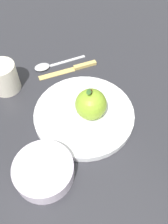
% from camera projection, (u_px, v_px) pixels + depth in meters
% --- Properties ---
extents(ground_plane, '(2.40, 2.40, 0.00)m').
position_uv_depth(ground_plane, '(85.00, 109.00, 0.63)').
color(ground_plane, '#2D2D33').
extents(dinner_plate, '(0.26, 0.26, 0.02)m').
position_uv_depth(dinner_plate, '(84.00, 114.00, 0.60)').
color(dinner_plate, white).
rests_on(dinner_plate, ground_plane).
extents(apple, '(0.08, 0.08, 0.09)m').
position_uv_depth(apple, '(92.00, 104.00, 0.56)').
color(apple, '#8CB22D').
rests_on(apple, dinner_plate).
extents(side_bowl, '(0.13, 0.13, 0.04)m').
position_uv_depth(side_bowl, '(44.00, 170.00, 0.50)').
color(side_bowl, silver).
rests_on(side_bowl, ground_plane).
extents(cup, '(0.08, 0.08, 0.08)m').
position_uv_depth(cup, '(3.00, 76.00, 0.64)').
color(cup, silver).
rests_on(cup, ground_plane).
extents(knife, '(0.19, 0.03, 0.01)m').
position_uv_depth(knife, '(73.00, 69.00, 0.72)').
color(knife, '#D8B766').
rests_on(knife, ground_plane).
extents(spoon, '(0.17, 0.04, 0.01)m').
position_uv_depth(spoon, '(48.00, 66.00, 0.72)').
color(spoon, silver).
rests_on(spoon, ground_plane).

